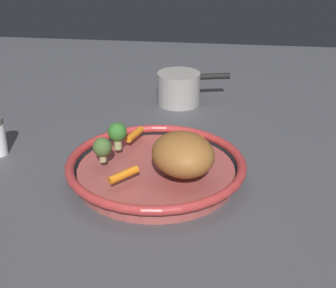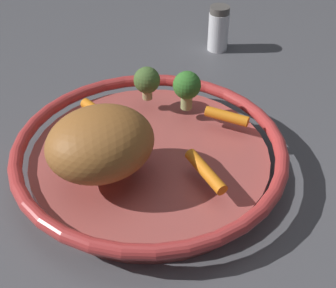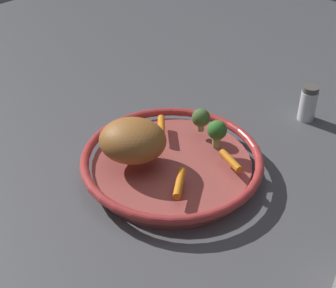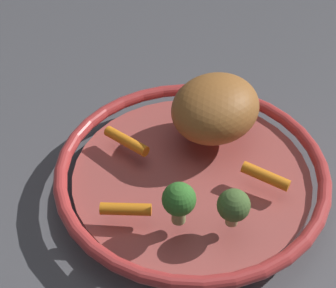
{
  "view_description": "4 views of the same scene",
  "coord_description": "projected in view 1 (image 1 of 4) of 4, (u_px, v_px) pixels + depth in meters",
  "views": [
    {
      "loc": [
        -0.86,
        -0.13,
        0.5
      ],
      "look_at": [
        0.0,
        -0.02,
        0.08
      ],
      "focal_mm": 54.94,
      "sensor_mm": 36.0,
      "label": 1
    },
    {
      "loc": [
        0.08,
        -0.45,
        0.41
      ],
      "look_at": [
        0.03,
        -0.01,
        0.06
      ],
      "focal_mm": 50.44,
      "sensor_mm": 36.0,
      "label": 2
    },
    {
      "loc": [
        0.53,
        -0.53,
        0.62
      ],
      "look_at": [
        -0.01,
        0.0,
        0.06
      ],
      "focal_mm": 53.78,
      "sensor_mm": 36.0,
      "label": 3
    },
    {
      "loc": [
        0.13,
        0.43,
        0.5
      ],
      "look_at": [
        0.03,
        -0.01,
        0.08
      ],
      "focal_mm": 54.96,
      "sensor_mm": 36.0,
      "label": 4
    }
  ],
  "objects": [
    {
      "name": "broccoli_floret_large",
      "position": [
        117.0,
        133.0,
        1.01
      ],
      "size": [
        0.04,
        0.04,
        0.05
      ],
      "color": "#98A866",
      "rests_on": "serving_bowl"
    },
    {
      "name": "serving_bowl",
      "position": [
        156.0,
        169.0,
        0.99
      ],
      "size": [
        0.35,
        0.35,
        0.05
      ],
      "color": "#A84C47",
      "rests_on": "ground_plane"
    },
    {
      "name": "saucepan",
      "position": [
        178.0,
        88.0,
        1.35
      ],
      "size": [
        0.11,
        0.19,
        0.08
      ],
      "color": "#9E9993",
      "rests_on": "ground_plane"
    },
    {
      "name": "baby_carrot_center",
      "position": [
        123.0,
        175.0,
        0.91
      ],
      "size": [
        0.05,
        0.05,
        0.02
      ],
      "primitive_type": "cylinder",
      "rotation": [
        1.51,
        0.0,
        0.82
      ],
      "color": "orange",
      "rests_on": "serving_bowl"
    },
    {
      "name": "roast_chicken_piece",
      "position": [
        183.0,
        154.0,
        0.92
      ],
      "size": [
        0.16,
        0.16,
        0.08
      ],
      "primitive_type": "ellipsoid",
      "rotation": [
        0.0,
        0.0,
        3.8
      ],
      "color": "#9C5F2B",
      "rests_on": "serving_bowl"
    },
    {
      "name": "baby_carrot_right",
      "position": [
        135.0,
        134.0,
        1.07
      ],
      "size": [
        0.06,
        0.03,
        0.02
      ],
      "primitive_type": "cylinder",
      "rotation": [
        1.6,
        0.0,
        1.28
      ],
      "color": "orange",
      "rests_on": "serving_bowl"
    },
    {
      "name": "baby_carrot_near_rim",
      "position": [
        187.0,
        141.0,
        1.04
      ],
      "size": [
        0.05,
        0.06,
        0.02
      ],
      "primitive_type": "cylinder",
      "rotation": [
        1.62,
        0.0,
        0.64
      ],
      "color": "orange",
      "rests_on": "serving_bowl"
    },
    {
      "name": "broccoli_floret_small",
      "position": [
        102.0,
        148.0,
        0.96
      ],
      "size": [
        0.04,
        0.04,
        0.05
      ],
      "color": "tan",
      "rests_on": "serving_bowl"
    },
    {
      "name": "ground_plane",
      "position": [
        156.0,
        180.0,
        1.0
      ],
      "size": [
        2.09,
        2.09,
        0.0
      ],
      "primitive_type": "plane",
      "color": "#4C4C51"
    }
  ]
}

